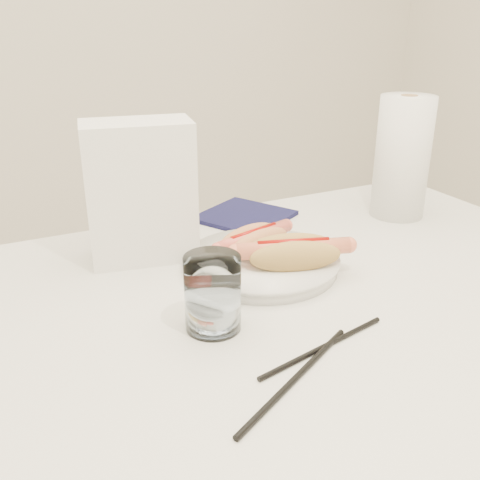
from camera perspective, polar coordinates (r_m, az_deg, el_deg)
name	(u,v)px	position (r m, az deg, el deg)	size (l,w,h in m)	color
table	(278,332)	(0.86, 3.90, -9.43)	(1.20, 0.80, 0.75)	silver
plate	(262,264)	(0.91, 2.26, -2.49)	(0.25, 0.25, 0.02)	white
hotdog_left	(254,240)	(0.93, 1.43, -0.05)	(0.16, 0.09, 0.04)	#D88956
hotdog_right	(293,253)	(0.88, 5.48, -1.33)	(0.18, 0.11, 0.05)	tan
water_glass	(213,293)	(0.73, -2.84, -5.51)	(0.08, 0.08, 0.11)	white
chopstick_near	(296,378)	(0.66, 5.79, -13.98)	(0.01, 0.01, 0.24)	black
chopstick_far	(323,347)	(0.72, 8.61, -10.84)	(0.01, 0.01, 0.22)	black
napkin_box	(141,192)	(0.94, -10.23, 4.91)	(0.18, 0.10, 0.24)	white
navy_napkin	(245,216)	(1.14, 0.50, 2.48)	(0.16, 0.16, 0.01)	#111238
paper_towel_roll	(402,158)	(1.17, 16.41, 8.17)	(0.11, 0.11, 0.25)	white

